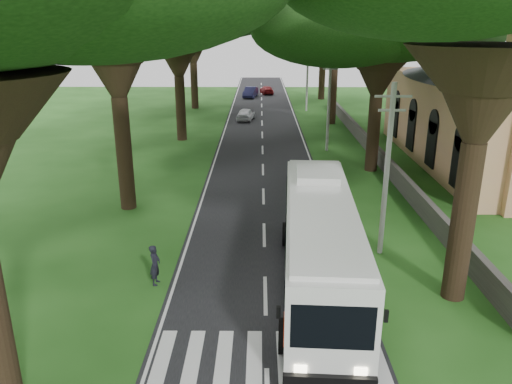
# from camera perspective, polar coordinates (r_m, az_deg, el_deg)

# --- Properties ---
(ground) EXTENTS (140.00, 140.00, 0.00)m
(ground) POSITION_cam_1_polar(r_m,az_deg,el_deg) (18.79, 1.14, -14.85)
(ground) COLOR #1F4D16
(ground) RESTS_ON ground
(road) EXTENTS (8.00, 120.00, 0.04)m
(road) POSITION_cam_1_polar(r_m,az_deg,el_deg) (41.94, 0.76, 4.48)
(road) COLOR black
(road) RESTS_ON ground
(crosswalk) EXTENTS (8.00, 3.00, 0.01)m
(crosswalk) POSITION_cam_1_polar(r_m,az_deg,el_deg) (17.16, 1.21, -18.56)
(crosswalk) COLOR silver
(crosswalk) RESTS_ON ground
(property_wall) EXTENTS (0.35, 50.00, 1.20)m
(property_wall) POSITION_cam_1_polar(r_m,az_deg,el_deg) (41.86, 13.23, 4.78)
(property_wall) COLOR #383533
(property_wall) RESTS_ON ground
(church) EXTENTS (14.00, 24.00, 11.60)m
(church) POSITION_cam_1_polar(r_m,az_deg,el_deg) (41.71, 26.53, 9.31)
(church) COLOR tan
(church) RESTS_ON ground
(pole_near) EXTENTS (1.60, 0.24, 8.00)m
(pole_near) POSITION_cam_1_polar(r_m,az_deg,el_deg) (23.23, 14.74, 2.63)
(pole_near) COLOR gray
(pole_near) RESTS_ON ground
(pole_mid) EXTENTS (1.60, 0.24, 8.00)m
(pole_mid) POSITION_cam_1_polar(r_m,az_deg,el_deg) (42.48, 8.34, 10.21)
(pole_mid) COLOR gray
(pole_mid) RESTS_ON ground
(pole_far) EXTENTS (1.60, 0.24, 8.00)m
(pole_far) POSITION_cam_1_polar(r_m,az_deg,el_deg) (62.21, 5.89, 13.00)
(pole_far) COLOR gray
(pole_far) RESTS_ON ground
(tree_l_midb) EXTENTS (14.89, 14.89, 15.00)m
(tree_l_midb) POSITION_cam_1_polar(r_m,az_deg,el_deg) (46.22, -9.17, 20.26)
(tree_l_midb) COLOR black
(tree_l_midb) RESTS_ON ground
(tree_l_far) EXTENTS (14.41, 14.41, 14.41)m
(tree_l_far) POSITION_cam_1_polar(r_m,az_deg,el_deg) (64.17, -7.38, 19.44)
(tree_l_far) COLOR black
(tree_l_far) RESTS_ON ground
(tree_r_mida) EXTENTS (16.15, 16.15, 14.54)m
(tree_r_mida) POSITION_cam_1_polar(r_m,az_deg,el_deg) (36.57, 14.28, 19.30)
(tree_r_mida) COLOR black
(tree_r_mida) RESTS_ON ground
(tree_r_midb) EXTENTS (15.28, 15.28, 15.68)m
(tree_r_midb) POSITION_cam_1_polar(r_m,az_deg,el_deg) (54.22, 9.25, 20.65)
(tree_r_midb) COLOR black
(tree_r_midb) RESTS_ON ground
(tree_r_far) EXTENTS (15.07, 15.07, 16.12)m
(tree_r_far) POSITION_cam_1_polar(r_m,az_deg,el_deg) (72.20, 7.90, 20.58)
(tree_r_far) COLOR black
(tree_r_far) RESTS_ON ground
(coach_bus) EXTENTS (3.60, 13.03, 3.80)m
(coach_bus) POSITION_cam_1_polar(r_m,az_deg,el_deg) (20.30, 7.27, -5.68)
(coach_bus) COLOR white
(coach_bus) RESTS_ON ground
(distant_car_a) EXTENTS (2.25, 4.21, 1.36)m
(distant_car_a) POSITION_cam_1_polar(r_m,az_deg,el_deg) (56.15, -1.17, 8.89)
(distant_car_a) COLOR silver
(distant_car_a) RESTS_ON road
(distant_car_b) EXTENTS (2.30, 4.68, 1.48)m
(distant_car_b) POSITION_cam_1_polar(r_m,az_deg,el_deg) (73.85, -0.63, 11.35)
(distant_car_b) COLOR #21214E
(distant_car_b) RESTS_ON road
(distant_car_c) EXTENTS (2.27, 4.28, 1.18)m
(distant_car_c) POSITION_cam_1_polar(r_m,az_deg,el_deg) (77.53, 1.23, 11.59)
(distant_car_c) COLOR maroon
(distant_car_c) RESTS_ON road
(pedestrian) EXTENTS (0.49, 0.68, 1.75)m
(pedestrian) POSITION_cam_1_polar(r_m,az_deg,el_deg) (21.32, -11.47, -8.16)
(pedestrian) COLOR black
(pedestrian) RESTS_ON ground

